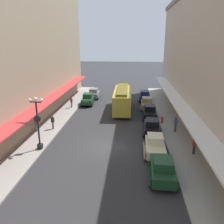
% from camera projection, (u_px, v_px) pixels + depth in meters
% --- Properties ---
extents(ground_plane, '(200.00, 200.00, 0.00)m').
position_uv_depth(ground_plane, '(107.00, 146.00, 23.48)').
color(ground_plane, '#2D2D30').
extents(sidewalk_left, '(3.00, 60.00, 0.15)m').
position_uv_depth(sidewalk_left, '(35.00, 143.00, 24.06)').
color(sidewalk_left, '#99968E').
rests_on(sidewalk_left, ground).
extents(sidewalk_right, '(3.00, 60.00, 0.15)m').
position_uv_depth(sidewalk_right, '(183.00, 148.00, 22.86)').
color(sidewalk_right, '#99968E').
rests_on(sidewalk_right, ground).
extents(building_row_right, '(4.30, 60.00, 16.88)m').
position_uv_depth(building_row_right, '(223.00, 62.00, 20.18)').
color(building_row_right, '#B2A899').
rests_on(building_row_right, ground).
extents(parked_car_0, '(2.29, 4.31, 1.84)m').
position_uv_depth(parked_car_0, '(152.00, 126.00, 26.24)').
color(parked_car_0, black).
rests_on(parked_car_0, ground).
extents(parked_car_1, '(2.30, 4.32, 1.84)m').
position_uv_depth(parked_car_1, '(88.00, 99.00, 38.67)').
color(parked_car_1, '#193D23').
rests_on(parked_car_1, ground).
extents(parked_car_2, '(2.21, 4.29, 1.84)m').
position_uv_depth(parked_car_2, '(155.00, 145.00, 21.56)').
color(parked_car_2, beige).
rests_on(parked_car_2, ground).
extents(parked_car_3, '(2.23, 4.29, 1.84)m').
position_uv_depth(parked_car_3, '(144.00, 96.00, 40.89)').
color(parked_car_3, '#19234C').
rests_on(parked_car_3, ground).
extents(parked_car_4, '(2.15, 4.26, 1.84)m').
position_uv_depth(parked_car_4, '(150.00, 112.00, 31.54)').
color(parked_car_4, black).
rests_on(parked_car_4, ground).
extents(parked_car_5, '(2.16, 4.27, 1.84)m').
position_uv_depth(parked_car_5, '(147.00, 103.00, 35.89)').
color(parked_car_5, '#997F5B').
rests_on(parked_car_5, ground).
extents(parked_car_6, '(2.18, 4.28, 1.84)m').
position_uv_depth(parked_car_6, '(94.00, 93.00, 42.98)').
color(parked_car_6, slate).
rests_on(parked_car_6, ground).
extents(parked_car_7, '(2.28, 4.31, 1.84)m').
position_uv_depth(parked_car_7, '(163.00, 168.00, 17.62)').
color(parked_car_7, '#193D23').
rests_on(parked_car_7, ground).
extents(streetcar, '(2.65, 9.63, 3.46)m').
position_uv_depth(streetcar, '(122.00, 98.00, 34.96)').
color(streetcar, gold).
rests_on(streetcar, ground).
extents(lamp_post_with_clock, '(1.42, 0.44, 5.16)m').
position_uv_depth(lamp_post_with_clock, '(38.00, 121.00, 21.81)').
color(lamp_post_with_clock, black).
rests_on(lamp_post_with_clock, sidewalk_left).
extents(fire_hydrant, '(0.24, 0.24, 0.82)m').
position_uv_depth(fire_hydrant, '(162.00, 120.00, 29.62)').
color(fire_hydrant, '#B21E19').
rests_on(fire_hydrant, sidewalk_right).
extents(pedestrian_0, '(0.36, 0.28, 1.67)m').
position_uv_depth(pedestrian_0, '(194.00, 145.00, 21.34)').
color(pedestrian_0, '#2D2D33').
rests_on(pedestrian_0, sidewalk_right).
extents(pedestrian_1, '(0.36, 0.24, 1.64)m').
position_uv_depth(pedestrian_1, '(71.00, 102.00, 36.37)').
color(pedestrian_1, slate).
rests_on(pedestrian_1, sidewalk_left).
extents(pedestrian_2, '(0.36, 0.28, 1.67)m').
position_uv_depth(pedestrian_2, '(176.00, 125.00, 26.63)').
color(pedestrian_2, '#4C4238').
rests_on(pedestrian_2, sidewalk_right).
extents(pedestrian_3, '(0.36, 0.24, 1.64)m').
position_uv_depth(pedestrian_3, '(53.00, 122.00, 27.50)').
color(pedestrian_3, slate).
rests_on(pedestrian_3, sidewalk_left).
extents(pedestrian_4, '(0.36, 0.24, 1.64)m').
position_uv_depth(pedestrian_4, '(36.00, 125.00, 26.73)').
color(pedestrian_4, slate).
rests_on(pedestrian_4, sidewalk_left).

